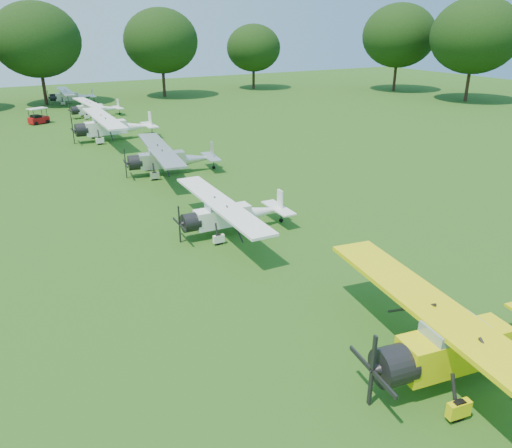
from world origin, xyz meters
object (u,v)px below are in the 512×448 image
Objects in this scene: aircraft_5 at (112,125)px; aircraft_6 at (94,107)px; aircraft_7 at (70,95)px; aircraft_3 at (231,212)px; aircraft_4 at (169,157)px; golf_cart at (38,119)px; aircraft_2 at (470,340)px.

aircraft_5 reaches higher than aircraft_6.
aircraft_6 is at bearing -84.71° from aircraft_7.
aircraft_4 is at bearing 87.35° from aircraft_3.
aircraft_3 is 4.37× the size of golf_cart.
aircraft_3 is at bearing -95.58° from aircraft_6.
golf_cart is at bearing 99.43° from aircraft_3.
aircraft_5 is at bearing 100.10° from aircraft_2.
aircraft_6 is 6.45m from golf_cart.
aircraft_3 is 1.02× the size of aircraft_7.
aircraft_2 reaches higher than aircraft_7.
aircraft_2 reaches higher than aircraft_4.
aircraft_4 is 38.30m from aircraft_7.
aircraft_5 is (-0.80, 13.25, 0.16)m from aircraft_4.
aircraft_5 reaches higher than aircraft_7.
aircraft_5 is at bearing 101.54° from aircraft_4.
aircraft_2 is 51.54m from golf_cart.
golf_cart is at bearing 105.40° from aircraft_2.
aircraft_3 is at bearing -86.45° from aircraft_4.
aircraft_5 reaches higher than golf_cart.
aircraft_6 reaches higher than golf_cart.
aircraft_2 is 1.25× the size of aircraft_7.
aircraft_5 reaches higher than aircraft_2.
aircraft_3 is at bearing 103.53° from aircraft_2.
aircraft_3 is 0.91× the size of aircraft_4.
aircraft_6 is at bearing 89.85° from aircraft_3.
aircraft_6 is (1.37, 38.48, -0.04)m from aircraft_3.
aircraft_4 is at bearing -85.12° from aircraft_5.
aircraft_7 is (0.68, 25.05, -0.29)m from aircraft_5.
aircraft_5 is (-1.06, 39.27, 0.02)m from aircraft_2.
aircraft_4 reaches higher than aircraft_3.
aircraft_4 is (-0.26, 26.02, -0.14)m from aircraft_2.
aircraft_5 is at bearing -91.18° from golf_cart.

